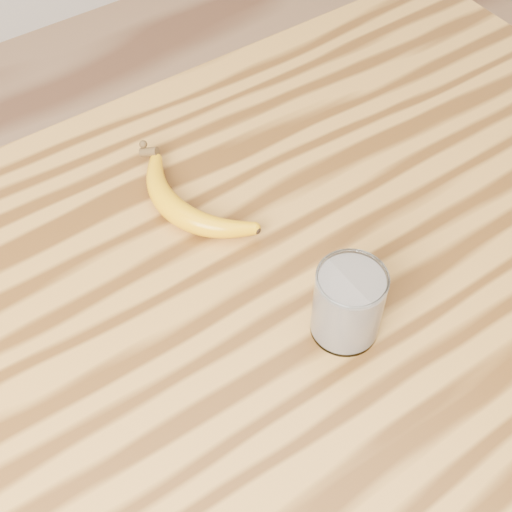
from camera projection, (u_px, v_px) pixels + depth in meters
table at (287, 322)px, 0.97m from camera, size 1.20×0.80×0.90m
smoothie_glass at (348, 304)px, 0.78m from camera, size 0.08×0.08×0.10m
banana at (177, 212)px, 0.90m from camera, size 0.16×0.28×0.03m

